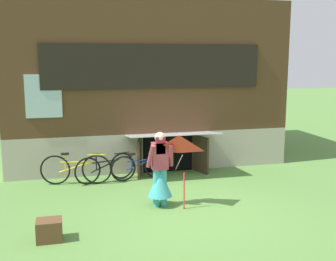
% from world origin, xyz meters
% --- Properties ---
extents(ground_plane, '(60.00, 60.00, 0.00)m').
position_xyz_m(ground_plane, '(0.00, 0.00, 0.00)').
color(ground_plane, '#56843D').
extents(log_house, '(7.94, 5.92, 4.72)m').
position_xyz_m(log_house, '(-0.00, 5.40, 2.36)').
color(log_house, '#ADA393').
rests_on(log_house, ground_plane).
extents(person, '(0.61, 0.52, 1.62)m').
position_xyz_m(person, '(-0.46, 0.31, 0.68)').
color(person, teal).
rests_on(person, ground_plane).
extents(kite, '(0.91, 0.91, 1.53)m').
position_xyz_m(kite, '(-0.18, -0.19, 1.26)').
color(kite, red).
rests_on(kite, ground_plane).
extents(bicycle_blue, '(1.56, 0.34, 0.72)m').
position_xyz_m(bicycle_blue, '(-0.53, 2.40, 0.35)').
color(bicycle_blue, black).
rests_on(bicycle_blue, ground_plane).
extents(bicycle_black, '(1.58, 0.56, 0.75)m').
position_xyz_m(bicycle_black, '(-1.43, 2.41, 0.37)').
color(bicycle_black, black).
rests_on(bicycle_black, ground_plane).
extents(bicycle_yellow, '(1.76, 0.39, 0.81)m').
position_xyz_m(bicycle_yellow, '(-2.16, 2.36, 0.39)').
color(bicycle_yellow, black).
rests_on(bicycle_yellow, ground_plane).
extents(wooden_crate, '(0.44, 0.37, 0.38)m').
position_xyz_m(wooden_crate, '(-2.72, -0.90, 0.19)').
color(wooden_crate, brown).
rests_on(wooden_crate, ground_plane).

